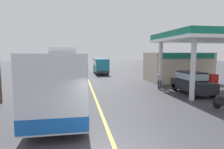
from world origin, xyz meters
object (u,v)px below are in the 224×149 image
object	(u,v)px
car_trailing_behind_bus	(73,68)
coach_bus_main	(64,79)
motorcycle_parked_forecourt	(224,104)
car_at_pump	(192,82)
minibus_opposing_lane	(101,65)
pedestrian_near_pump	(160,79)

from	to	relation	value
car_trailing_behind_bus	coach_bus_main	bearing A→B (deg)	-90.49
car_trailing_behind_bus	motorcycle_parked_forecourt	bearing A→B (deg)	-67.66
car_at_pump	minibus_opposing_lane	world-z (taller)	minibus_opposing_lane
car_at_pump	motorcycle_parked_forecourt	world-z (taller)	car_at_pump
coach_bus_main	car_trailing_behind_bus	xyz separation A→B (m)	(0.16, 19.02, -0.71)
motorcycle_parked_forecourt	car_trailing_behind_bus	size ratio (longest dim) A/B	0.43
motorcycle_parked_forecourt	car_trailing_behind_bus	distance (m)	23.60
car_at_pump	motorcycle_parked_forecourt	bearing A→B (deg)	-101.46
car_at_pump	pedestrian_near_pump	xyz separation A→B (m)	(-1.74, 2.42, -0.08)
pedestrian_near_pump	car_trailing_behind_bus	world-z (taller)	car_trailing_behind_bus
minibus_opposing_lane	coach_bus_main	bearing A→B (deg)	-103.53
coach_bus_main	minibus_opposing_lane	distance (m)	19.33
motorcycle_parked_forecourt	pedestrian_near_pump	bearing A→B (deg)	96.08
pedestrian_near_pump	car_trailing_behind_bus	distance (m)	16.76
coach_bus_main	minibus_opposing_lane	size ratio (longest dim) A/B	1.80
minibus_opposing_lane	car_trailing_behind_bus	world-z (taller)	minibus_opposing_lane
minibus_opposing_lane	pedestrian_near_pump	xyz separation A→B (m)	(3.84, -14.39, -0.54)
car_at_pump	car_trailing_behind_bus	size ratio (longest dim) A/B	1.00
pedestrian_near_pump	car_trailing_behind_bus	bearing A→B (deg)	119.30
coach_bus_main	pedestrian_near_pump	bearing A→B (deg)	27.78
minibus_opposing_lane	car_at_pump	bearing A→B (deg)	-71.65
coach_bus_main	car_at_pump	bearing A→B (deg)	11.12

